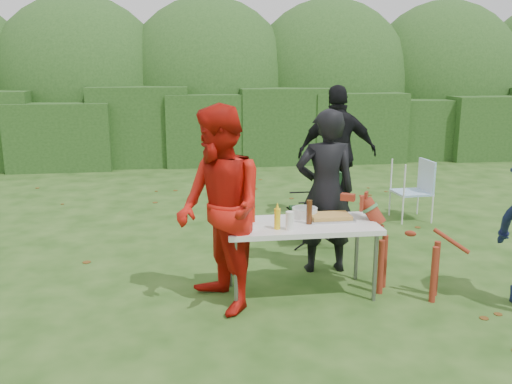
{
  "coord_description": "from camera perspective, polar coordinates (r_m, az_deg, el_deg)",
  "views": [
    {
      "loc": [
        -0.81,
        -4.72,
        2.26
      ],
      "look_at": [
        -0.05,
        0.61,
        1.0
      ],
      "focal_mm": 38.0,
      "sensor_mm": 36.0,
      "label": 1
    }
  ],
  "objects": [
    {
      "name": "ground",
      "position": [
        5.3,
        1.49,
        -12.09
      ],
      "size": [
        80.0,
        80.0,
        0.0
      ],
      "primitive_type": "plane",
      "color": "#1E4211"
    },
    {
      "name": "hedge_row",
      "position": [
        12.82,
        -4.47,
        6.83
      ],
      "size": [
        22.0,
        1.4,
        1.7
      ],
      "primitive_type": "cube",
      "color": "#23471C",
      "rests_on": "ground"
    },
    {
      "name": "shrub_backdrop",
      "position": [
        14.36,
        -4.94,
        10.5
      ],
      "size": [
        20.0,
        2.6,
        3.2
      ],
      "primitive_type": "ellipsoid",
      "color": "#3D6628",
      "rests_on": "ground"
    },
    {
      "name": "folding_table",
      "position": [
        5.39,
        4.76,
        -3.85
      ],
      "size": [
        1.5,
        0.7,
        0.74
      ],
      "color": "silver",
      "rests_on": "ground"
    },
    {
      "name": "person_cook",
      "position": [
        5.99,
        7.3,
        0.03
      ],
      "size": [
        0.68,
        0.46,
        1.82
      ],
      "primitive_type": "imported",
      "rotation": [
        0.0,
        0.0,
        3.11
      ],
      "color": "black",
      "rests_on": "ground"
    },
    {
      "name": "person_red_jacket",
      "position": [
        4.99,
        -3.83,
        -1.88
      ],
      "size": [
        1.02,
        1.14,
        1.93
      ],
      "primitive_type": "imported",
      "rotation": [
        0.0,
        0.0,
        -1.21
      ],
      "color": "#BB150B",
      "rests_on": "ground"
    },
    {
      "name": "person_black_puffy",
      "position": [
        8.12,
        8.57,
        4.07
      ],
      "size": [
        1.2,
        0.57,
        1.99
      ],
      "primitive_type": "imported",
      "rotation": [
        0.0,
        0.0,
        3.07
      ],
      "color": "black",
      "rests_on": "ground"
    },
    {
      "name": "dog",
      "position": [
        5.62,
        15.85,
        -5.72
      ],
      "size": [
        1.09,
        0.89,
        0.97
      ],
      "primitive_type": null,
      "rotation": [
        0.0,
        0.0,
        2.59
      ],
      "color": "maroon",
      "rests_on": "ground"
    },
    {
      "name": "camping_chair",
      "position": [
        7.0,
        6.05,
        -1.5
      ],
      "size": [
        0.62,
        0.62,
        0.99
      ],
      "primitive_type": null,
      "rotation": [
        0.0,
        0.0,
        3.14
      ],
      "color": "black",
      "rests_on": "ground"
    },
    {
      "name": "lawn_chair",
      "position": [
        8.39,
        16.05,
        0.23
      ],
      "size": [
        0.56,
        0.56,
        0.91
      ],
      "primitive_type": null,
      "rotation": [
        0.0,
        0.0,
        3.19
      ],
      "color": "#3F8CC8",
      "rests_on": "ground"
    },
    {
      "name": "food_tray",
      "position": [
        5.53,
        7.79,
        -2.79
      ],
      "size": [
        0.45,
        0.3,
        0.02
      ],
      "primitive_type": "cube",
      "color": "#B7B7BA",
      "rests_on": "folding_table"
    },
    {
      "name": "focaccia_bread",
      "position": [
        5.52,
        7.8,
        -2.51
      ],
      "size": [
        0.4,
        0.26,
        0.04
      ],
      "primitive_type": "cube",
      "color": "#C09044",
      "rests_on": "food_tray"
    },
    {
      "name": "mustard_bottle",
      "position": [
        5.15,
        2.25,
        -2.84
      ],
      "size": [
        0.06,
        0.06,
        0.2
      ],
      "primitive_type": "cylinder",
      "color": "yellow",
      "rests_on": "folding_table"
    },
    {
      "name": "ketchup_bottle",
      "position": [
        5.21,
        -0.42,
        -2.52
      ],
      "size": [
        0.06,
        0.06,
        0.22
      ],
      "primitive_type": "cylinder",
      "color": "#AA1F0B",
      "rests_on": "folding_table"
    },
    {
      "name": "beer_bottle",
      "position": [
        5.33,
        5.62,
        -2.12
      ],
      "size": [
        0.06,
        0.06,
        0.24
      ],
      "primitive_type": "cylinder",
      "color": "#47230F",
      "rests_on": "folding_table"
    },
    {
      "name": "paper_towel_roll",
      "position": [
        5.36,
        -1.13,
        -1.84
      ],
      "size": [
        0.12,
        0.12,
        0.26
      ],
      "primitive_type": "cylinder",
      "color": "white",
      "rests_on": "folding_table"
    },
    {
      "name": "cup_stack",
      "position": [
        5.12,
        3.58,
        -3.05
      ],
      "size": [
        0.08,
        0.08,
        0.18
      ],
      "primitive_type": "cylinder",
      "color": "white",
      "rests_on": "folding_table"
    },
    {
      "name": "pasta_bowl",
      "position": [
        5.57,
        5.14,
        -2.16
      ],
      "size": [
        0.26,
        0.26,
        0.1
      ],
      "primitive_type": "cylinder",
      "color": "silver",
      "rests_on": "folding_table"
    },
    {
      "name": "plate_stack",
      "position": [
        5.22,
        -1.08,
        -3.47
      ],
      "size": [
        0.24,
        0.24,
        0.05
      ],
      "primitive_type": "cylinder",
      "color": "white",
      "rests_on": "folding_table"
    }
  ]
}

